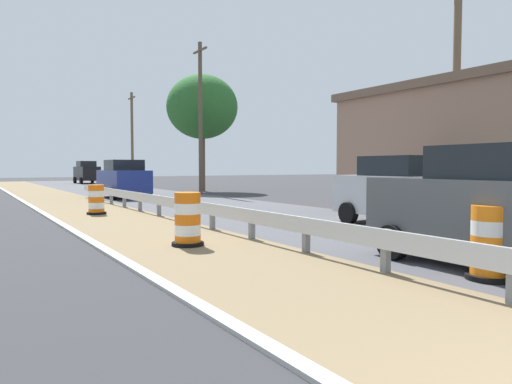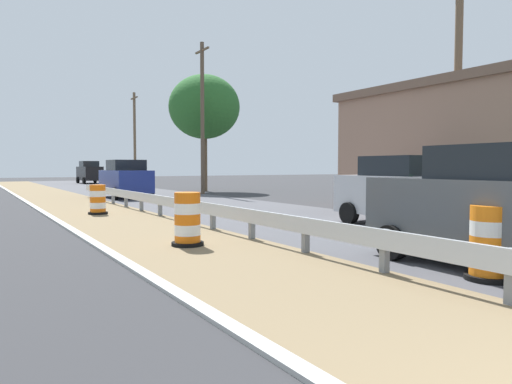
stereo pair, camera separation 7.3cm
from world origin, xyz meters
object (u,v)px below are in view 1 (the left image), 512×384
object	(u,v)px
traffic_barrel_close	(188,222)
car_lead_far_lane	(123,179)
traffic_barrel_nearest	(490,246)
car_lead_near_lane	(495,207)
car_trailing_near_lane	(405,191)
traffic_barrel_mid	(96,201)
car_mid_far_lane	(87,172)
utility_pole_far	(132,137)
utility_pole_mid	(200,116)
utility_pole_near	(456,82)

from	to	relation	value
traffic_barrel_close	car_lead_far_lane	distance (m)	16.52
traffic_barrel_nearest	car_lead_near_lane	world-z (taller)	car_lead_near_lane
car_trailing_near_lane	car_lead_far_lane	bearing A→B (deg)	-169.03
traffic_barrel_mid	car_lead_far_lane	xyz separation A→B (m)	(3.35, 8.26, 0.55)
car_mid_far_lane	utility_pole_far	xyz separation A→B (m)	(2.67, -6.54, 3.26)
traffic_barrel_close	car_trailing_near_lane	world-z (taller)	car_trailing_near_lane
traffic_barrel_mid	utility_pole_far	xyz separation A→B (m)	(9.21, 25.68, 3.91)
car_lead_far_lane	car_mid_far_lane	world-z (taller)	car_mid_far_lane
traffic_barrel_close	utility_pole_mid	distance (m)	19.74
traffic_barrel_mid	utility_pole_far	bearing A→B (deg)	70.27
traffic_barrel_close	traffic_barrel_mid	world-z (taller)	traffic_barrel_close
traffic_barrel_mid	utility_pole_near	size ratio (longest dim) A/B	0.13
utility_pole_far	traffic_barrel_nearest	bearing A→B (deg)	-99.53
car_trailing_near_lane	car_mid_far_lane	bearing A→B (deg)	179.78
car_lead_far_lane	utility_pole_mid	distance (m)	6.47
utility_pole_near	utility_pole_far	world-z (taller)	utility_pole_far
traffic_barrel_nearest	utility_pole_far	distance (m)	39.56
traffic_barrel_nearest	utility_pole_mid	xyz separation A→B (m)	(5.79, 22.57, 4.29)
traffic_barrel_nearest	car_lead_far_lane	world-z (taller)	car_lead_far_lane
traffic_barrel_mid	car_lead_near_lane	bearing A→B (deg)	-74.44
car_lead_near_lane	car_mid_far_lane	distance (m)	45.02
car_lead_near_lane	traffic_barrel_close	bearing A→B (deg)	37.49
car_lead_far_lane	traffic_barrel_mid	bearing A→B (deg)	157.96
traffic_barrel_close	car_trailing_near_lane	bearing A→B (deg)	-1.69
car_trailing_near_lane	utility_pole_mid	world-z (taller)	utility_pole_mid
traffic_barrel_nearest	traffic_barrel_mid	xyz separation A→B (m)	(-2.69, 13.14, -0.03)
traffic_barrel_nearest	utility_pole_far	bearing A→B (deg)	80.47
utility_pole_near	utility_pole_far	distance (m)	33.44
traffic_barrel_mid	car_lead_far_lane	size ratio (longest dim) A/B	0.25
traffic_barrel_close	car_trailing_near_lane	xyz separation A→B (m)	(6.55, -0.19, 0.48)
utility_pole_near	utility_pole_far	xyz separation A→B (m)	(-0.13, 33.44, 0.02)
traffic_barrel_nearest	utility_pole_far	size ratio (longest dim) A/B	0.13
car_lead_near_lane	utility_pole_mid	xyz separation A→B (m)	(4.95, 22.12, 3.77)
traffic_barrel_nearest	utility_pole_near	bearing A→B (deg)	39.05
car_mid_far_lane	utility_pole_near	bearing A→B (deg)	2.35
utility_pole_mid	car_lead_far_lane	bearing A→B (deg)	-167.21
car_lead_near_lane	utility_pole_mid	world-z (taller)	utility_pole_mid
car_lead_far_lane	utility_pole_near	world-z (taller)	utility_pole_near
traffic_barrel_nearest	car_mid_far_lane	world-z (taller)	car_mid_far_lane
car_lead_near_lane	car_mid_far_lane	size ratio (longest dim) A/B	1.01
car_lead_far_lane	car_mid_far_lane	xyz separation A→B (m)	(3.19, 23.96, 0.09)
traffic_barrel_nearest	utility_pole_mid	world-z (taller)	utility_pole_mid
utility_pole_far	traffic_barrel_close	bearing A→B (deg)	-105.21
car_trailing_near_lane	utility_pole_far	size ratio (longest dim) A/B	0.49
traffic_barrel_mid	car_lead_far_lane	bearing A→B (deg)	67.92
traffic_barrel_close	utility_pole_near	xyz separation A→B (m)	(9.26, 0.16, 3.84)
utility_pole_mid	traffic_barrel_close	bearing A→B (deg)	-115.87
car_mid_far_lane	utility_pole_far	world-z (taller)	utility_pole_far
traffic_barrel_nearest	car_lead_far_lane	distance (m)	21.42
car_lead_near_lane	car_trailing_near_lane	bearing A→B (deg)	-32.38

